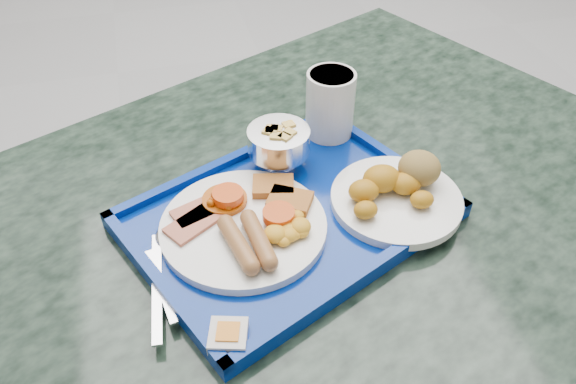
# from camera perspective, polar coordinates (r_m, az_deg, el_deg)

# --- Properties ---
(floor) EXTENTS (6.00, 6.00, 0.00)m
(floor) POSITION_cam_1_polar(r_m,az_deg,el_deg) (2.22, 0.82, 5.93)
(floor) COLOR gray
(floor) RESTS_ON ground
(table) EXTENTS (1.42, 1.23, 0.75)m
(table) POSITION_cam_1_polar(r_m,az_deg,el_deg) (0.93, 0.17, -10.57)
(table) COLOR slate
(table) RESTS_ON floor
(tray) EXTENTS (0.50, 0.44, 0.02)m
(tray) POSITION_cam_1_polar(r_m,az_deg,el_deg) (0.77, 0.00, -2.52)
(tray) COLOR navy
(tray) RESTS_ON table
(main_plate) EXTENTS (0.22, 0.22, 0.03)m
(main_plate) POSITION_cam_1_polar(r_m,az_deg,el_deg) (0.74, -4.02, -3.20)
(main_plate) COLOR white
(main_plate) RESTS_ON tray
(bread_plate) EXTENTS (0.18, 0.18, 0.06)m
(bread_plate) POSITION_cam_1_polar(r_m,az_deg,el_deg) (0.79, 11.12, 0.23)
(bread_plate) COLOR white
(bread_plate) RESTS_ON tray
(fruit_bowl) EXTENTS (0.09, 0.09, 0.06)m
(fruit_bowl) POSITION_cam_1_polar(r_m,az_deg,el_deg) (0.82, -0.96, 5.12)
(fruit_bowl) COLOR silver
(fruit_bowl) RESTS_ON tray
(juice_cup) EXTENTS (0.08, 0.08, 0.11)m
(juice_cup) POSITION_cam_1_polar(r_m,az_deg,el_deg) (0.89, 4.31, 9.08)
(juice_cup) COLOR silver
(juice_cup) RESTS_ON tray
(spoon) EXTENTS (0.04, 0.16, 0.01)m
(spoon) POSITION_cam_1_polar(r_m,az_deg,el_deg) (0.73, -12.46, -5.71)
(spoon) COLOR silver
(spoon) RESTS_ON tray
(knife) EXTENTS (0.02, 0.17, 0.00)m
(knife) POSITION_cam_1_polar(r_m,az_deg,el_deg) (0.70, -13.17, -9.24)
(knife) COLOR silver
(knife) RESTS_ON tray
(jam_packet) EXTENTS (0.05, 0.05, 0.02)m
(jam_packet) POSITION_cam_1_polar(r_m,az_deg,el_deg) (0.64, -6.08, -14.30)
(jam_packet) COLOR silver
(jam_packet) RESTS_ON tray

